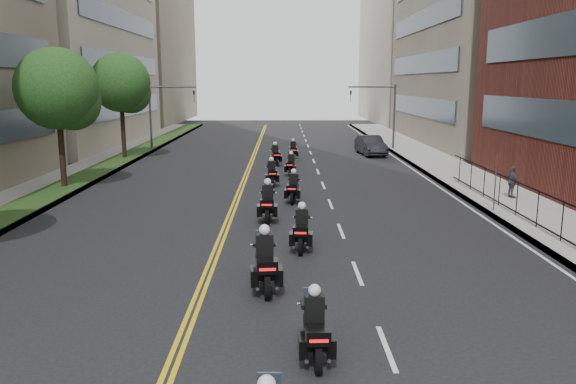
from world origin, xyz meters
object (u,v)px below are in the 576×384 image
object	(u,v)px
motorcycle_4	(268,204)
pedestrian_c	(512,182)
motorcycle_5	(293,189)
motorcycle_6	(272,174)
motorcycle_9	(293,151)
motorcycle_8	(275,156)
motorcycle_2	(265,264)
motorcycle_7	(291,166)
motorcycle_3	(302,231)
motorcycle_1	(315,329)
parked_sedan	(371,145)

from	to	relation	value
motorcycle_4	pedestrian_c	size ratio (longest dim) A/B	1.55
pedestrian_c	motorcycle_5	bearing A→B (deg)	79.67
motorcycle_5	motorcycle_6	bearing A→B (deg)	110.79
motorcycle_6	motorcycle_9	size ratio (longest dim) A/B	1.04
motorcycle_6	motorcycle_8	size ratio (longest dim) A/B	0.99
motorcycle_2	motorcycle_7	xyz separation A→B (m)	(1.02, 19.99, -0.13)
motorcycle_2	motorcycle_8	xyz separation A→B (m)	(-0.03, 24.31, -0.09)
motorcycle_3	pedestrian_c	size ratio (longest dim) A/B	1.45
motorcycle_5	motorcycle_9	size ratio (longest dim) A/B	1.05
motorcycle_1	motorcycle_5	bearing A→B (deg)	88.46
motorcycle_8	parked_sedan	world-z (taller)	motorcycle_8
motorcycle_8	motorcycle_9	bearing A→B (deg)	59.43
motorcycle_6	motorcycle_5	bearing A→B (deg)	-80.39
pedestrian_c	motorcycle_3	bearing A→B (deg)	115.85
motorcycle_5	motorcycle_7	size ratio (longest dim) A/B	1.08
motorcycle_1	motorcycle_4	size ratio (longest dim) A/B	0.89
parked_sedan	motorcycle_2	bearing A→B (deg)	-110.78
motorcycle_3	motorcycle_5	world-z (taller)	motorcycle_3
motorcycle_6	pedestrian_c	distance (m)	12.81
motorcycle_8	pedestrian_c	xyz separation A→B (m)	(11.95, -12.28, 0.29)
motorcycle_5	motorcycle_2	bearing A→B (deg)	-88.62
motorcycle_5	motorcycle_6	world-z (taller)	motorcycle_5
motorcycle_4	motorcycle_6	size ratio (longest dim) A/B	1.11
motorcycle_4	motorcycle_9	bearing A→B (deg)	86.16
motorcycle_6	parked_sedan	xyz separation A→B (m)	(7.76, 13.55, 0.13)
motorcycle_7	pedestrian_c	world-z (taller)	pedestrian_c
motorcycle_7	motorcycle_9	xyz separation A→B (m)	(0.28, 7.52, 0.02)
motorcycle_3	motorcycle_4	size ratio (longest dim) A/B	0.94
motorcycle_1	pedestrian_c	bearing A→B (deg)	54.20
motorcycle_3	motorcycle_8	distance (m)	20.46
motorcycle_3	motorcycle_8	xyz separation A→B (m)	(-1.20, 20.43, -0.02)
motorcycle_3	motorcycle_9	xyz separation A→B (m)	(0.13, 23.63, -0.05)
motorcycle_1	motorcycle_8	world-z (taller)	motorcycle_8
motorcycle_4	motorcycle_5	size ratio (longest dim) A/B	1.10
motorcycle_4	pedestrian_c	bearing A→B (deg)	18.53
motorcycle_5	motorcycle_4	bearing A→B (deg)	-100.93
motorcycle_2	motorcycle_5	bearing A→B (deg)	79.60
motorcycle_3	pedestrian_c	world-z (taller)	pedestrian_c
motorcycle_5	motorcycle_9	bearing A→B (deg)	95.32
motorcycle_7	parked_sedan	xyz separation A→B (m)	(6.60, 9.91, 0.17)
motorcycle_4	parked_sedan	bearing A→B (deg)	70.83
motorcycle_8	pedestrian_c	world-z (taller)	pedestrian_c
parked_sedan	pedestrian_c	bearing A→B (deg)	-82.95
motorcycle_2	pedestrian_c	world-z (taller)	motorcycle_2
motorcycle_6	pedestrian_c	xyz separation A→B (m)	(12.05, -4.32, 0.30)
pedestrian_c	motorcycle_7	bearing A→B (deg)	42.54
motorcycle_1	motorcycle_3	xyz separation A→B (m)	(-0.02, 7.96, 0.03)
motorcycle_3	parked_sedan	bearing A→B (deg)	80.60
motorcycle_4	motorcycle_9	size ratio (longest dim) A/B	1.16
motorcycle_2	motorcycle_6	distance (m)	16.34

